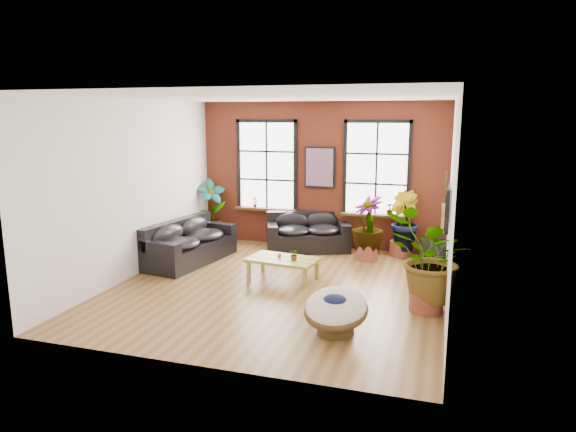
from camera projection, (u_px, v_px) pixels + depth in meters
name	position (u px, v px, depth m)	size (l,w,h in m)	color
room	(281.00, 194.00, 9.46)	(6.04, 6.54, 3.54)	brown
sofa_back	(308.00, 233.00, 12.27)	(2.14, 1.58, 0.89)	black
sofa_left	(188.00, 243.00, 11.25)	(1.30, 2.42, 0.91)	black
coffee_table	(283.00, 261.00, 10.03)	(1.44, 0.94, 0.52)	olive
papasan_chair	(336.00, 310.00, 7.54)	(1.02, 1.04, 0.71)	#4E3A1C
poster	(320.00, 167.00, 12.26)	(0.74, 0.06, 0.98)	black
tv_wall_unit	(446.00, 209.00, 9.07)	(0.13, 1.86, 1.20)	black
media_box	(435.00, 252.00, 11.13)	(0.69, 0.61, 0.52)	black
pot_back_left	(213.00, 235.00, 13.06)	(0.64, 0.64, 0.35)	brown
pot_back_right	(400.00, 248.00, 11.76)	(0.49, 0.49, 0.35)	brown
pot_right_wall	(426.00, 299.00, 8.44)	(0.62, 0.62, 0.41)	brown
pot_mid	(367.00, 251.00, 11.48)	(0.53, 0.53, 0.37)	brown
floor_plant_back_left	(211.00, 208.00, 12.92)	(0.77, 0.52, 1.46)	#1C4F15
floor_plant_back_right	(403.00, 220.00, 11.65)	(0.75, 0.60, 1.36)	#1C4F15
floor_plant_right_wall	(430.00, 258.00, 8.27)	(1.34, 1.17, 1.49)	#1C4F15
floor_plant_mid	(368.00, 225.00, 11.39)	(0.72, 0.72, 1.29)	#1C4F15
table_plant	(295.00, 254.00, 9.86)	(0.21, 0.18, 0.23)	#1C4F15
sill_plant_left	(255.00, 202.00, 12.87)	(0.14, 0.10, 0.27)	#1C4F15
sill_plant_right	(390.00, 209.00, 11.90)	(0.15, 0.15, 0.27)	#1C4F15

